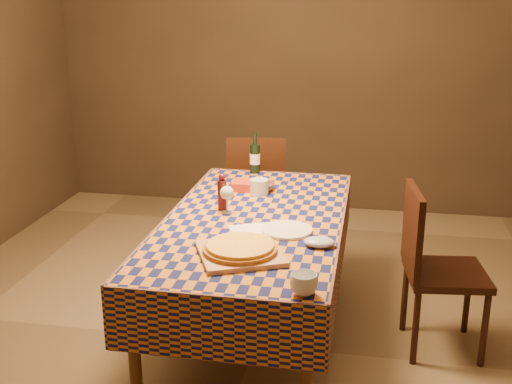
% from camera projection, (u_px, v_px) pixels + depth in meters
% --- Properties ---
extents(room, '(5.00, 5.10, 2.70)m').
position_uv_depth(room, '(254.00, 110.00, 3.24)').
color(room, brown).
rests_on(room, ground).
extents(dining_table, '(0.94, 1.84, 0.77)m').
position_uv_depth(dining_table, '(254.00, 231.00, 3.44)').
color(dining_table, brown).
rests_on(dining_table, ground).
extents(cutting_board, '(0.48, 0.48, 0.02)m').
position_uv_depth(cutting_board, '(240.00, 253.00, 2.93)').
color(cutting_board, tan).
rests_on(cutting_board, dining_table).
extents(pizza, '(0.45, 0.45, 0.03)m').
position_uv_depth(pizza, '(240.00, 248.00, 2.92)').
color(pizza, '#985619').
rests_on(pizza, cutting_board).
extents(pepper_mill, '(0.06, 0.06, 0.21)m').
position_uv_depth(pepper_mill, '(222.00, 193.00, 3.51)').
color(pepper_mill, '#4B1113').
rests_on(pepper_mill, dining_table).
extents(bowl, '(0.18, 0.18, 0.05)m').
position_uv_depth(bowl, '(262.00, 187.00, 3.86)').
color(bowl, '#644954').
rests_on(bowl, dining_table).
extents(wine_glass, '(0.08, 0.08, 0.15)m').
position_uv_depth(wine_glass, '(227.00, 194.00, 3.46)').
color(wine_glass, silver).
rests_on(wine_glass, dining_table).
extents(wine_bottle, '(0.07, 0.07, 0.27)m').
position_uv_depth(wine_bottle, '(255.00, 158.00, 4.22)').
color(wine_bottle, black).
rests_on(wine_bottle, dining_table).
extents(deli_tub, '(0.11, 0.11, 0.09)m').
position_uv_depth(deli_tub, '(259.00, 187.00, 3.79)').
color(deli_tub, silver).
rests_on(deli_tub, dining_table).
extents(takeout_container, '(0.21, 0.15, 0.05)m').
position_uv_depth(takeout_container, '(250.00, 185.00, 3.89)').
color(takeout_container, '#B12F17').
rests_on(takeout_container, dining_table).
extents(white_plate, '(0.31, 0.31, 0.01)m').
position_uv_depth(white_plate, '(287.00, 230.00, 3.22)').
color(white_plate, white).
rests_on(white_plate, dining_table).
extents(tumbler, '(0.15, 0.15, 0.09)m').
position_uv_depth(tumbler, '(304.00, 284.00, 2.55)').
color(tumbler, white).
rests_on(tumbler, dining_table).
extents(flour_patch, '(0.36, 0.33, 0.00)m').
position_uv_depth(flour_patch, '(261.00, 231.00, 3.22)').
color(flour_patch, white).
rests_on(flour_patch, dining_table).
extents(flour_bag, '(0.16, 0.13, 0.04)m').
position_uv_depth(flour_bag, '(319.00, 242.00, 3.03)').
color(flour_bag, '#ABBADA').
rests_on(flour_bag, dining_table).
extents(chair_far, '(0.48, 0.49, 0.93)m').
position_uv_depth(chair_far, '(256.00, 189.00, 4.74)').
color(chair_far, black).
rests_on(chair_far, ground).
extents(chair_right, '(0.48, 0.47, 0.93)m').
position_uv_depth(chair_right, '(432.00, 261.00, 3.48)').
color(chair_right, black).
rests_on(chair_right, ground).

